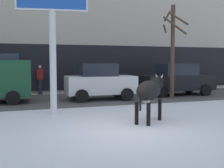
# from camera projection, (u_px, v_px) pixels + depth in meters

# --- Properties ---
(ground_plane) EXTENTS (120.00, 120.00, 0.00)m
(ground_plane) POSITION_uv_depth(u_px,v_px,m) (127.00, 131.00, 8.03)
(ground_plane) COLOR white
(road_strip) EXTENTS (60.00, 5.60, 0.01)m
(road_strip) POSITION_uv_depth(u_px,v_px,m) (74.00, 99.00, 14.87)
(road_strip) COLOR #514F4C
(road_strip) RESTS_ON ground
(cow_black) EXTENTS (1.70, 1.56, 1.54)m
(cow_black) POSITION_uv_depth(u_px,v_px,m) (150.00, 91.00, 9.15)
(cow_black) COLOR black
(cow_black) RESTS_ON ground
(car_white_hatchback) EXTENTS (3.56, 2.03, 1.86)m
(car_white_hatchback) POSITION_uv_depth(u_px,v_px,m) (100.00, 82.00, 14.64)
(car_white_hatchback) COLOR white
(car_white_hatchback) RESTS_ON ground
(car_black_sedan) EXTENTS (4.26, 2.10, 1.84)m
(car_black_sedan) POSITION_uv_depth(u_px,v_px,m) (177.00, 80.00, 16.70)
(car_black_sedan) COLOR black
(car_black_sedan) RESTS_ON ground
(pedestrian_by_cars) EXTENTS (0.36, 0.24, 1.73)m
(pedestrian_by_cars) POSITION_uv_depth(u_px,v_px,m) (40.00, 80.00, 17.08)
(pedestrian_by_cars) COLOR #282833
(pedestrian_by_cars) RESTS_ON ground
(bare_tree_left_lot) EXTENTS (1.39, 1.41, 4.91)m
(bare_tree_left_lot) POSITION_uv_depth(u_px,v_px,m) (172.00, 48.00, 15.06)
(bare_tree_left_lot) COLOR #4C3828
(bare_tree_left_lot) RESTS_ON ground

